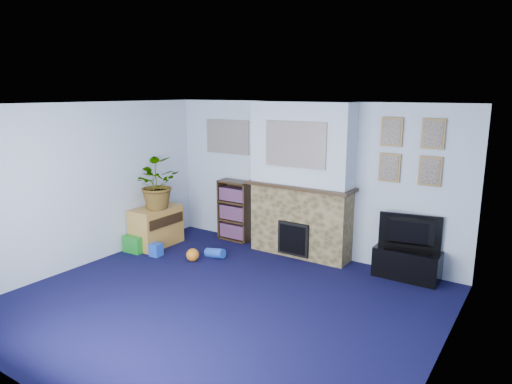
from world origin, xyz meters
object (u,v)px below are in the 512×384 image
Objects in this scene: tv_stand at (407,263)px; bookshelf at (235,212)px; television at (409,233)px; sideboard at (156,225)px.

bookshelf is at bearing 178.54° from tv_stand.
television is 0.79× the size of bookshelf.
tv_stand is 0.84× the size of bookshelf.
tv_stand is 1.06× the size of television.
sideboard is (-3.92, -0.91, 0.12)m from tv_stand.
bookshelf is (-2.99, 0.08, 0.28)m from tv_stand.
sideboard is (-3.92, -0.93, -0.31)m from television.
sideboard is at bearing -167.01° from tv_stand.
tv_stand is at bearing 12.99° from sideboard.
television reaches higher than tv_stand.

